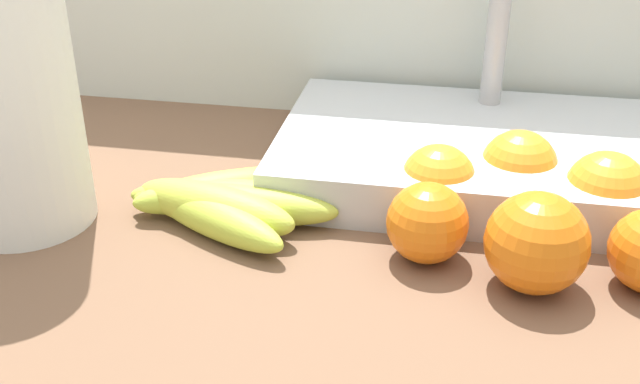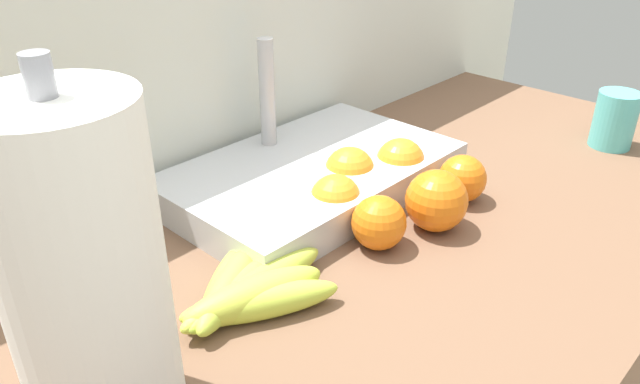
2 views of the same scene
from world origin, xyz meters
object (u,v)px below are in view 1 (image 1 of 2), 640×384
at_px(orange_right, 537,243).
at_px(orange_center, 438,181).
at_px(orange_far_right, 606,191).
at_px(sink_basin, 488,154).
at_px(banana_bunch, 222,201).
at_px(orange_back_left, 427,222).
at_px(orange_front, 518,168).

height_order(orange_right, orange_center, orange_right).
distance_m(orange_far_right, sink_basin, 0.14).
bearing_deg(banana_bunch, orange_far_right, 8.29).
xyz_separation_m(orange_far_right, orange_center, (-0.15, -0.00, -0.00)).
bearing_deg(orange_back_left, orange_right, -17.68).
bearing_deg(banana_bunch, orange_right, -11.96).
height_order(orange_right, sink_basin, sink_basin).
bearing_deg(orange_center, orange_right, -51.98).
distance_m(banana_bunch, orange_right, 0.29).
xyz_separation_m(banana_bunch, orange_back_left, (0.19, -0.03, 0.02)).
bearing_deg(banana_bunch, sink_basin, 29.31).
bearing_deg(orange_right, orange_center, 128.02).
distance_m(banana_bunch, orange_front, 0.29).
height_order(orange_far_right, sink_basin, sink_basin).
distance_m(orange_far_right, orange_center, 0.15).
bearing_deg(orange_right, orange_far_right, 58.24).
relative_size(orange_right, orange_front, 1.12).
relative_size(orange_right, orange_center, 1.17).
bearing_deg(orange_center, banana_bunch, -166.78).
height_order(orange_back_left, orange_center, same).
xyz_separation_m(banana_bunch, sink_basin, (0.25, 0.14, 0.01)).
xyz_separation_m(orange_back_left, sink_basin, (0.05, 0.17, -0.01)).
relative_size(orange_far_right, orange_center, 1.05).
xyz_separation_m(orange_back_left, orange_front, (0.08, 0.12, 0.00)).
distance_m(orange_center, sink_basin, 0.10).
relative_size(orange_right, orange_far_right, 1.11).
distance_m(orange_back_left, orange_front, 0.14).
bearing_deg(orange_back_left, orange_far_right, 27.77).
height_order(orange_front, sink_basin, sink_basin).
height_order(banana_bunch, orange_front, orange_front).
relative_size(orange_far_right, orange_back_left, 1.06).
xyz_separation_m(orange_right, orange_center, (-0.08, 0.11, -0.01)).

